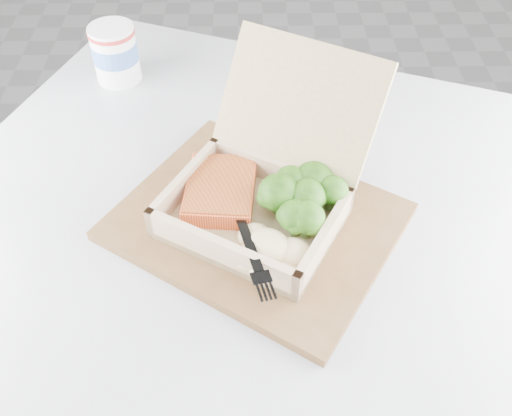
{
  "coord_description": "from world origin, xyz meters",
  "views": [
    {
      "loc": [
        -0.18,
        -1.09,
        1.28
      ],
      "look_at": [
        -0.17,
        -0.62,
        0.78
      ],
      "focal_mm": 40.0,
      "sensor_mm": 36.0,
      "label": 1
    }
  ],
  "objects_px": {
    "serving_tray": "(256,222)",
    "takeout_container": "(268,178)",
    "paper_cup": "(115,52)",
    "cafe_table": "(238,302)"
  },
  "relations": [
    {
      "from": "serving_tray",
      "to": "takeout_container",
      "type": "bearing_deg",
      "value": 61.07
    },
    {
      "from": "takeout_container",
      "to": "paper_cup",
      "type": "relative_size",
      "value": 3.41
    },
    {
      "from": "serving_tray",
      "to": "paper_cup",
      "type": "relative_size",
      "value": 3.53
    },
    {
      "from": "takeout_container",
      "to": "paper_cup",
      "type": "bearing_deg",
      "value": 157.11
    },
    {
      "from": "cafe_table",
      "to": "takeout_container",
      "type": "bearing_deg",
      "value": 18.73
    },
    {
      "from": "cafe_table",
      "to": "serving_tray",
      "type": "distance_m",
      "value": 0.2
    },
    {
      "from": "paper_cup",
      "to": "serving_tray",
      "type": "bearing_deg",
      "value": -56.21
    },
    {
      "from": "serving_tray",
      "to": "takeout_container",
      "type": "distance_m",
      "value": 0.06
    },
    {
      "from": "serving_tray",
      "to": "takeout_container",
      "type": "height_order",
      "value": "takeout_container"
    },
    {
      "from": "serving_tray",
      "to": "takeout_container",
      "type": "xyz_separation_m",
      "value": [
        0.01,
        0.03,
        0.05
      ]
    }
  ]
}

